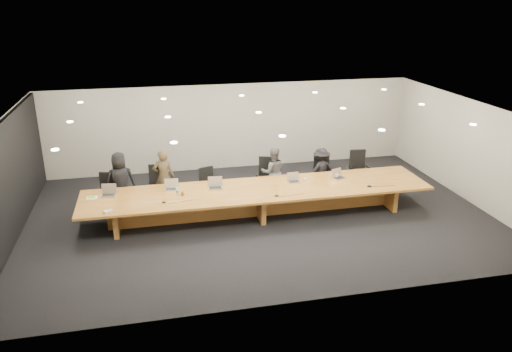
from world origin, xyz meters
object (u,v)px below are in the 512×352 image
Objects in this scene: paper_cup_far at (337,176)px; person_b at (164,177)px; laptop_c at (215,183)px; amber_mug at (183,194)px; paper_cup_near at (305,180)px; av_box at (109,211)px; person_c at (273,172)px; mic_right at (369,186)px; laptop_d at (294,178)px; laptop_b at (171,185)px; chair_far_right at (359,169)px; mic_left at (164,202)px; laptop_a at (108,191)px; chair_far_left at (106,192)px; mic_center at (277,195)px; conference_table at (258,197)px; chair_left at (157,186)px; chair_mid_left at (209,185)px; person_d at (321,170)px; person_a at (121,181)px; water_bottle at (177,191)px; chair_right at (324,173)px; chair_mid_right at (266,177)px; laptop_e at (340,174)px.

person_b is at bearing 168.96° from paper_cup_far.
amber_mug is at bearing -154.27° from laptop_c.
av_box is (-5.05, -0.92, -0.03)m from paper_cup_near.
mic_right is at bearing 148.39° from person_c.
laptop_b is at bearing 174.48° from laptop_d.
mic_left is at bearing -158.67° from chair_far_right.
laptop_a is 1.73× the size of av_box.
chair_far_left is 4.60m from mic_center.
mic_right is at bearing -100.86° from chair_far_right.
conference_table is 7.78× the size of chair_left.
chair_far_left is at bearing -168.89° from chair_left.
chair_mid_left is 10.47× the size of amber_mug.
av_box is at bearing -167.73° from mic_left.
amber_mug is at bearing -177.35° from laptop_d.
chair_far_left is 5.33m from paper_cup_near.
av_box is (-5.87, -1.93, 0.10)m from person_d.
laptop_a is (-3.77, 0.35, 0.37)m from conference_table.
laptop_b is at bearing 141.15° from person_a.
mic_center is at bearing -143.17° from chair_far_right.
person_d is 3.78× the size of laptop_b.
person_a is at bearing 164.73° from laptop_c.
av_box is at bearing -110.52° from chair_left.
person_d is at bearing 16.47° from water_bottle.
chair_right reaches higher than laptop_d.
person_b is (-2.90, -0.06, 0.23)m from chair_mid_right.
chair_right is 6.10m from laptop_a.
paper_cup_far is (1.75, -0.97, 0.24)m from chair_mid_right.
person_c reaches higher than conference_table.
person_b reaches higher than chair_far_right.
person_c is 1.09× the size of person_d.
chair_far_left is at bearing 166.22° from laptop_d.
laptop_c is 3.86× the size of paper_cup_far.
chair_mid_left is at bearing 55.77° from amber_mug.
chair_mid_right is 11.73× the size of amber_mug.
laptop_b is 4.49m from paper_cup_far.
laptop_c reaches higher than amber_mug.
laptop_c reaches higher than av_box.
person_d reaches higher than laptop_c.
laptop_c is 3.11× the size of mic_center.
chair_far_right is at bearing -3.90° from av_box.
person_c is 15.69× the size of paper_cup_near.
person_c is 4.46× the size of laptop_d.
laptop_e is at bearing 1.19° from paper_cup_near.
paper_cup_near is at bearing -2.12° from chair_left.
conference_table is 2.58m from chair_right.
conference_table is 25.66× the size of laptop_b.
chair_left is 3.74m from laptop_d.
chair_right is at bearing 15.53° from laptop_b.
laptop_d is (4.95, -0.94, 0.36)m from chair_far_left.
amber_mug is (1.94, -1.24, 0.28)m from chair_far_left.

